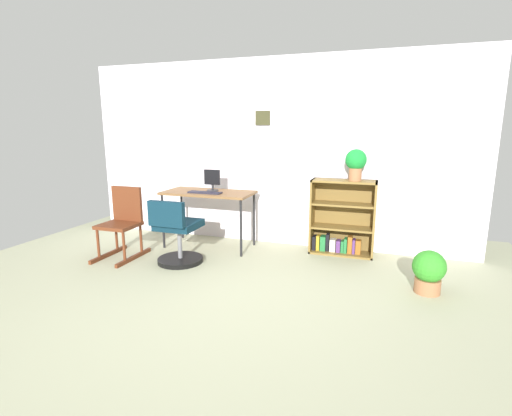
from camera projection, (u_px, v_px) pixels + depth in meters
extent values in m
plane|color=#A7AB89|center=(197.00, 310.00, 3.20)|extent=(6.24, 6.24, 0.00)
cube|color=silver|center=(270.00, 153.00, 4.95)|extent=(5.20, 0.10, 2.40)
cube|color=#37361D|center=(263.00, 118.00, 4.82)|extent=(0.19, 0.02, 0.18)
cube|color=brown|center=(208.00, 193.00, 4.80)|extent=(1.15, 0.56, 0.03)
cylinder|color=black|center=(163.00, 222.00, 4.82)|extent=(0.03, 0.03, 0.70)
cylinder|color=black|center=(241.00, 228.00, 4.49)|extent=(0.03, 0.03, 0.70)
cylinder|color=black|center=(182.00, 214.00, 5.27)|extent=(0.03, 0.03, 0.70)
cylinder|color=black|center=(254.00, 219.00, 4.94)|extent=(0.03, 0.03, 0.70)
cylinder|color=#262628|center=(213.00, 190.00, 4.85)|extent=(0.15, 0.15, 0.01)
cylinder|color=#262628|center=(213.00, 187.00, 4.85)|extent=(0.03, 0.03, 0.07)
cube|color=black|center=(212.00, 177.00, 4.81)|extent=(0.21, 0.02, 0.19)
cube|color=#22212E|center=(205.00, 193.00, 4.67)|extent=(0.43, 0.13, 0.02)
cylinder|color=black|center=(180.00, 260.00, 4.36)|extent=(0.52, 0.52, 0.05)
cylinder|color=slate|center=(180.00, 243.00, 4.32)|extent=(0.05, 0.05, 0.36)
cube|color=#0D2A39|center=(179.00, 225.00, 4.28)|extent=(0.44, 0.44, 0.08)
cube|color=#0D2A39|center=(166.00, 214.00, 4.01)|extent=(0.42, 0.07, 0.27)
cube|color=#5E2C16|center=(109.00, 254.00, 4.57)|extent=(0.04, 0.64, 0.04)
cube|color=#5E2C16|center=(134.00, 257.00, 4.46)|extent=(0.04, 0.64, 0.04)
cylinder|color=#5E2C16|center=(98.00, 243.00, 4.38)|extent=(0.03, 0.03, 0.34)
cylinder|color=#5E2C16|center=(124.00, 246.00, 4.27)|extent=(0.03, 0.03, 0.34)
cylinder|color=#5E2C16|center=(116.00, 236.00, 4.68)|extent=(0.03, 0.03, 0.34)
cylinder|color=#5E2C16|center=(141.00, 238.00, 4.56)|extent=(0.03, 0.03, 0.34)
cube|color=#5E2C16|center=(119.00, 225.00, 4.43)|extent=(0.42, 0.40, 0.04)
cube|color=#5E2C16|center=(127.00, 204.00, 4.55)|extent=(0.40, 0.04, 0.42)
cube|color=brown|center=(312.00, 215.00, 4.69)|extent=(0.02, 0.30, 0.92)
cube|color=brown|center=(374.00, 220.00, 4.46)|extent=(0.02, 0.30, 0.92)
cube|color=brown|center=(344.00, 181.00, 4.48)|extent=(0.77, 0.30, 0.02)
cube|color=brown|center=(341.00, 252.00, 4.67)|extent=(0.77, 0.30, 0.02)
cube|color=brown|center=(344.00, 215.00, 4.70)|extent=(0.77, 0.02, 0.92)
cube|color=brown|center=(342.00, 228.00, 4.60)|extent=(0.72, 0.28, 0.02)
cube|color=brown|center=(343.00, 204.00, 4.54)|extent=(0.72, 0.28, 0.02)
cube|color=black|center=(315.00, 242.00, 4.74)|extent=(0.04, 0.13, 0.18)
cube|color=#B79323|center=(318.00, 242.00, 4.73)|extent=(0.04, 0.11, 0.19)
cube|color=#237238|center=(323.00, 243.00, 4.71)|extent=(0.06, 0.13, 0.18)
cube|color=black|center=(328.00, 242.00, 4.69)|extent=(0.04, 0.09, 0.21)
cube|color=beige|center=(333.00, 245.00, 4.67)|extent=(0.07, 0.11, 0.15)
cube|color=#593372|center=(338.00, 246.00, 4.65)|extent=(0.05, 0.12, 0.15)
cube|color=#237238|center=(342.00, 246.00, 4.64)|extent=(0.03, 0.11, 0.15)
cube|color=#237238|center=(346.00, 245.00, 4.62)|extent=(0.04, 0.12, 0.18)
cube|color=#99591E|center=(350.00, 245.00, 4.60)|extent=(0.05, 0.10, 0.21)
cube|color=#593372|center=(354.00, 246.00, 4.59)|extent=(0.03, 0.12, 0.18)
cube|color=#99591E|center=(358.00, 247.00, 4.57)|extent=(0.06, 0.09, 0.17)
cylinder|color=#9E6642|center=(355.00, 174.00, 4.41)|extent=(0.15, 0.15, 0.15)
sphere|color=#198B31|center=(356.00, 160.00, 4.37)|extent=(0.25, 0.25, 0.25)
cylinder|color=#9E6642|center=(427.00, 285.00, 3.54)|extent=(0.23, 0.23, 0.14)
sphere|color=green|center=(429.00, 266.00, 3.50)|extent=(0.30, 0.30, 0.30)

